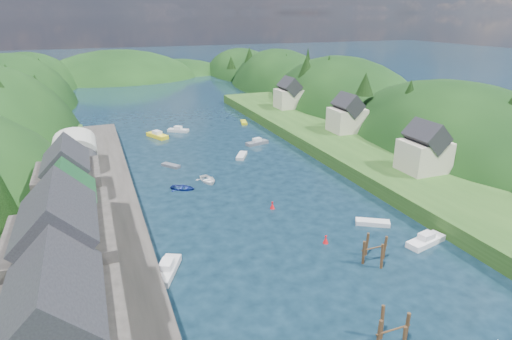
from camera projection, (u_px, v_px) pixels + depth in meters
name	position (u px, v px, depth m)	size (l,w,h in m)	color
ground	(217.00, 154.00, 86.55)	(600.00, 600.00, 0.00)	black
hillside_right	(340.00, 136.00, 126.29)	(36.00, 245.56, 48.00)	black
far_hills	(145.00, 99.00, 199.16)	(103.00, 68.00, 44.00)	black
hill_trees	(198.00, 88.00, 95.37)	(90.71, 145.39, 11.95)	black
quay_left	(96.00, 239.00, 51.81)	(12.00, 110.00, 2.00)	#2D2B28
terrace_left_grass	(31.00, 248.00, 49.34)	(12.00, 110.00, 2.50)	#234719
quayside_buildings	(67.00, 254.00, 37.12)	(8.00, 35.84, 12.90)	#2D2B28
boat_sheds	(74.00, 160.00, 66.27)	(7.00, 21.00, 7.50)	#2D2D30
terrace_right	(350.00, 148.00, 85.90)	(16.00, 120.00, 2.40)	#234719
right_bank_cottages	(342.00, 116.00, 92.60)	(9.00, 59.24, 8.41)	beige
piling_cluster_near	(392.00, 336.00, 35.76)	(3.42, 3.17, 3.93)	#382314
piling_cluster_far	(374.00, 252.00, 48.58)	(3.41, 3.17, 3.57)	#382314
channel_buoy_near	(326.00, 240.00, 52.74)	(0.70, 0.70, 1.10)	red
channel_buoy_far	(272.00, 205.00, 62.10)	(0.70, 0.70, 1.10)	red
moored_boats	(239.00, 186.00, 69.22)	(35.85, 87.21, 1.71)	silver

